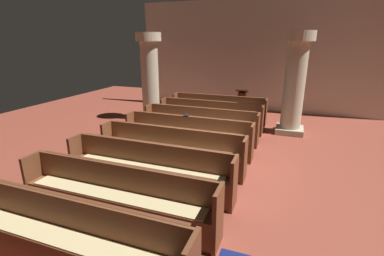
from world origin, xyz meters
name	(u,v)px	position (x,y,z in m)	size (l,w,h in m)	color
ground_plane	(213,165)	(0.00, 0.00, 0.00)	(19.20, 19.20, 0.00)	brown
back_wall	(255,57)	(0.00, 6.08, 2.25)	(10.00, 0.16, 4.50)	beige
pew_row_0	(218,108)	(-0.88, 3.77, 0.51)	(3.47, 0.46, 0.95)	brown
pew_row_1	(210,115)	(-0.88, 2.70, 0.51)	(3.47, 0.46, 0.95)	brown
pew_row_2	(200,123)	(-0.88, 1.63, 0.51)	(3.47, 0.47, 0.95)	brown
pew_row_3	(187,134)	(-0.88, 0.57, 0.51)	(3.47, 0.46, 0.95)	brown
pew_row_4	(171,148)	(-0.88, -0.50, 0.51)	(3.47, 0.46, 0.95)	brown
pew_row_5	(148,167)	(-0.88, -1.57, 0.51)	(3.47, 0.47, 0.95)	brown
pew_row_6	(116,194)	(-0.88, -2.64, 0.51)	(3.47, 0.46, 0.95)	brown
pew_row_7	(66,236)	(-0.88, -3.71, 0.51)	(3.47, 0.46, 0.95)	brown
pillar_aisle_side	(295,82)	(1.66, 3.27, 1.65)	(0.92, 0.92, 3.16)	tan
pillar_far_side	(150,76)	(-3.37, 3.22, 1.65)	(0.92, 0.92, 3.16)	tan
lectern	(241,105)	(-0.22, 4.80, 0.45)	(0.48, 0.45, 1.08)	#492215
hymn_book	(187,115)	(-0.97, 0.76, 0.97)	(0.14, 0.18, 0.03)	black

